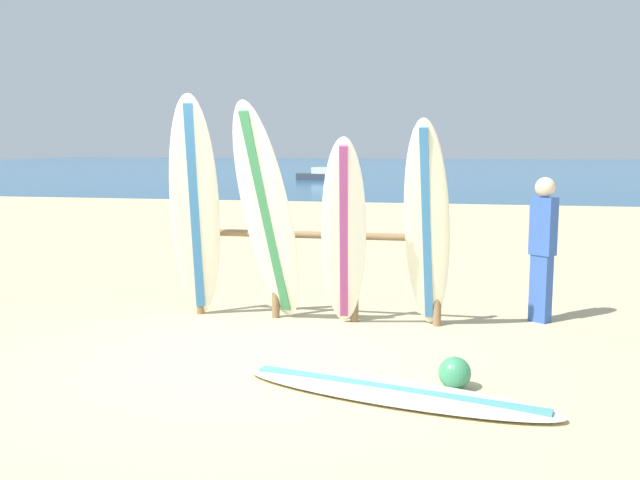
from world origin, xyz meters
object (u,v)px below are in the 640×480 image
at_px(surfboard_leaning_center, 427,227).
at_px(beachgoer_standing, 543,243).
at_px(surfboard_leaning_left, 267,216).
at_px(surfboard_lying_on_sand, 394,392).
at_px(surfboard_leaning_center_left, 344,235).
at_px(surfboard_leaning_far_left, 195,209).
at_px(small_boat_offshore, 322,175).
at_px(surfboard_rack, 315,259).
at_px(beach_ball, 455,373).

xyz_separation_m(surfboard_leaning_center, beachgoer_standing, (1.24, 0.69, -0.23)).
height_order(surfboard_leaning_left, surfboard_lying_on_sand, surfboard_leaning_left).
bearing_deg(surfboard_leaning_center_left, surfboard_leaning_far_left, 175.37).
distance_m(surfboard_leaning_far_left, surfboard_leaning_left, 0.90).
xyz_separation_m(surfboard_leaning_center_left, beachgoer_standing, (2.09, 0.83, -0.14)).
distance_m(surfboard_leaning_center_left, surfboard_lying_on_sand, 2.24).
height_order(surfboard_leaning_center, surfboard_lying_on_sand, surfboard_leaning_center).
height_order(beachgoer_standing, small_boat_offshore, beachgoer_standing).
relative_size(surfboard_leaning_far_left, surfboard_leaning_left, 1.04).
height_order(surfboard_lying_on_sand, beachgoer_standing, beachgoer_standing).
relative_size(surfboard_rack, surfboard_leaning_center, 1.27).
height_order(beachgoer_standing, beach_ball, beachgoer_standing).
relative_size(surfboard_lying_on_sand, small_boat_offshore, 0.86).
relative_size(surfboard_rack, surfboard_leaning_far_left, 1.13).
distance_m(surfboard_leaning_left, surfboard_leaning_center, 1.69).
height_order(surfboard_rack, small_boat_offshore, surfboard_rack).
height_order(surfboard_leaning_center_left, surfboard_leaning_center, surfboard_leaning_center).
bearing_deg(beach_ball, surfboard_leaning_center, 100.99).
relative_size(surfboard_leaning_far_left, surfboard_leaning_center, 1.12).
xyz_separation_m(surfboard_rack, surfboard_leaning_left, (-0.42, -0.43, 0.52)).
bearing_deg(surfboard_leaning_far_left, surfboard_leaning_center, -0.06).
bearing_deg(small_boat_offshore, surfboard_leaning_center_left, -78.13).
height_order(surfboard_rack, surfboard_leaning_left, surfboard_leaning_left).
bearing_deg(small_boat_offshore, surfboard_leaning_center, -76.61).
xyz_separation_m(surfboard_leaning_far_left, surfboard_leaning_left, (0.88, -0.15, -0.05)).
height_order(surfboard_rack, beachgoer_standing, beachgoer_standing).
xyz_separation_m(surfboard_leaning_left, surfboard_lying_on_sand, (1.55, -1.85, -1.18)).
bearing_deg(beachgoer_standing, surfboard_lying_on_sand, -116.87).
bearing_deg(surfboard_leaning_center_left, small_boat_offshore, 101.87).
bearing_deg(beach_ball, beachgoer_standing, 69.59).
bearing_deg(surfboard_leaning_left, surfboard_leaning_center_left, 1.00).
xyz_separation_m(surfboard_rack, beach_ball, (1.59, -2.01, -0.56)).
xyz_separation_m(surfboard_lying_on_sand, small_boat_offshore, (-7.43, 33.76, 0.22)).
relative_size(surfboard_leaning_left, small_boat_offshore, 0.78).
bearing_deg(small_boat_offshore, beach_ball, -76.73).
distance_m(surfboard_leaning_center, surfboard_lying_on_sand, 2.28).
bearing_deg(surfboard_lying_on_sand, beachgoer_standing, 63.13).
distance_m(surfboard_leaning_far_left, surfboard_leaning_center, 2.56).
height_order(surfboard_leaning_center_left, beachgoer_standing, surfboard_leaning_center_left).
relative_size(surfboard_leaning_left, beachgoer_standing, 1.50).
height_order(surfboard_leaning_center_left, surfboard_lying_on_sand, surfboard_leaning_center_left).
bearing_deg(small_boat_offshore, beachgoer_standing, -74.19).
bearing_deg(beachgoer_standing, beach_ball, -110.41).
height_order(surfboard_leaning_center, small_boat_offshore, surfboard_leaning_center).
height_order(surfboard_rack, beach_ball, surfboard_rack).
relative_size(surfboard_rack, small_boat_offshore, 0.91).
distance_m(surfboard_leaning_center_left, surfboard_leaning_center, 0.87).
bearing_deg(surfboard_leaning_center_left, surfboard_leaning_center, 9.01).
distance_m(surfboard_leaning_center_left, beachgoer_standing, 2.26).
bearing_deg(surfboard_leaning_center, surfboard_rack, 167.57).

